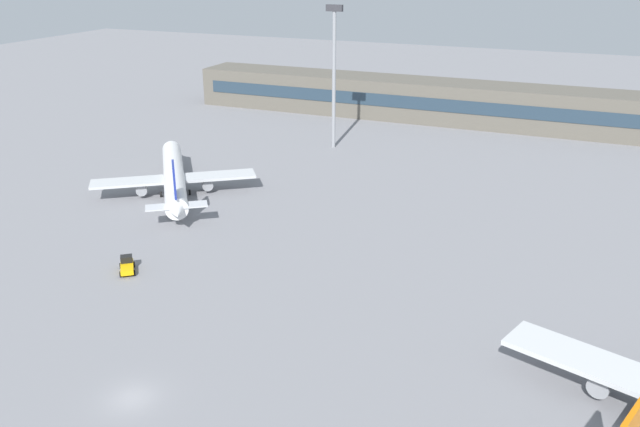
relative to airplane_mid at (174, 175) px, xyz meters
The scene contains 5 objects.
ground_plane 28.25m from the airplane_mid, 13.91° to the right, with size 400.00×400.00×0.00m, color gray.
terminal_building 70.27m from the airplane_mid, 67.15° to the left, with size 116.63×12.13×9.00m.
airplane_mid is the anchor object (origin of this frame).
baggage_tug_yellow 28.85m from the airplane_mid, 67.28° to the right, with size 3.40×3.76×1.75m.
floodlight_tower_west 39.44m from the airplane_mid, 67.92° to the left, with size 3.20×0.80×27.27m.
Camera 1 is at (33.82, -38.06, 36.49)m, focal length 37.32 mm.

